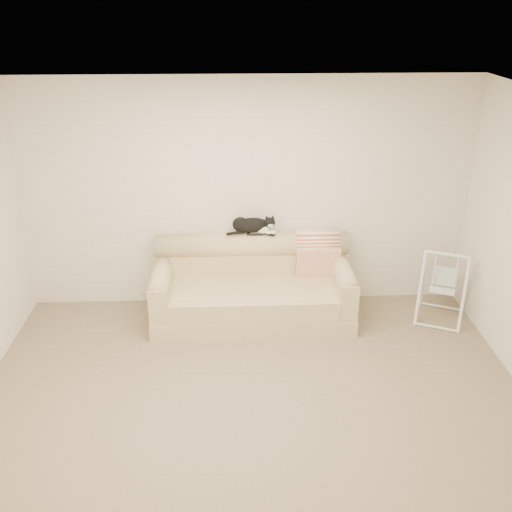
{
  "coord_description": "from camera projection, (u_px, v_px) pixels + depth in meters",
  "views": [
    {
      "loc": [
        -0.15,
        -4.02,
        3.34
      ],
      "look_at": [
        0.08,
        1.27,
        0.9
      ],
      "focal_mm": 40.0,
      "sensor_mm": 36.0,
      "label": 1
    }
  ],
  "objects": [
    {
      "name": "ground_plane",
      "position": [
        253.0,
        408.0,
        5.05
      ],
      "size": [
        5.0,
        5.0,
        0.0
      ],
      "primitive_type": "plane",
      "color": "brown",
      "rests_on": "ground"
    },
    {
      "name": "baby_swing",
      "position": [
        443.0,
        286.0,
        6.29
      ],
      "size": [
        0.66,
        0.68,
        0.81
      ],
      "color": "white",
      "rests_on": "ground"
    },
    {
      "name": "remote_a",
      "position": [
        255.0,
        234.0,
        6.34
      ],
      "size": [
        0.18,
        0.05,
        0.03
      ],
      "color": "black",
      "rests_on": "sofa"
    },
    {
      "name": "tuxedo_cat",
      "position": [
        252.0,
        225.0,
        6.32
      ],
      "size": [
        0.55,
        0.22,
        0.22
      ],
      "color": "black",
      "rests_on": "sofa"
    },
    {
      "name": "room_shell",
      "position": [
        253.0,
        251.0,
        4.41
      ],
      "size": [
        5.04,
        4.04,
        2.6
      ],
      "color": "beige",
      "rests_on": "ground"
    },
    {
      "name": "throw_blanket",
      "position": [
        317.0,
        248.0,
        6.45
      ],
      "size": [
        0.49,
        0.38,
        0.58
      ],
      "color": "#C04A22",
      "rests_on": "sofa"
    },
    {
      "name": "remote_b",
      "position": [
        268.0,
        234.0,
        6.35
      ],
      "size": [
        0.17,
        0.12,
        0.02
      ],
      "color": "black",
      "rests_on": "sofa"
    },
    {
      "name": "sofa",
      "position": [
        252.0,
        288.0,
        6.37
      ],
      "size": [
        2.2,
        0.93,
        0.9
      ],
      "color": "tan",
      "rests_on": "ground"
    }
  ]
}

